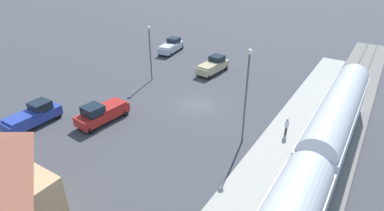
% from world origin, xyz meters
% --- Properties ---
extents(ground_plane, '(200.00, 200.00, 0.00)m').
position_xyz_m(ground_plane, '(0.00, 0.00, 0.00)').
color(ground_plane, '#424247').
extents(railway_track, '(4.80, 70.00, 0.30)m').
position_xyz_m(railway_track, '(-14.00, 0.00, 0.09)').
color(railway_track, slate).
rests_on(railway_track, ground).
extents(platform, '(3.20, 46.00, 0.30)m').
position_xyz_m(platform, '(-10.00, 0.00, 0.15)').
color(platform, '#A8A399').
rests_on(platform, ground).
extents(pedestrian_on_platform, '(0.36, 0.36, 1.71)m').
position_xyz_m(pedestrian_on_platform, '(-10.23, 1.20, 1.28)').
color(pedestrian_on_platform, '#333338').
rests_on(pedestrian_on_platform, platform).
extents(pickup_blue, '(2.03, 5.43, 2.14)m').
position_xyz_m(pickup_blue, '(11.24, 12.11, 1.03)').
color(pickup_blue, '#283D9E').
rests_on(pickup_blue, ground).
extents(pickup_silver, '(2.70, 5.62, 2.14)m').
position_xyz_m(pickup_silver, '(13.09, -13.38, 1.03)').
color(pickup_silver, silver).
rests_on(pickup_silver, ground).
extents(pickup_red, '(2.44, 5.56, 2.14)m').
position_xyz_m(pickup_red, '(6.06, 8.13, 1.03)').
color(pickup_red, red).
rests_on(pickup_red, ground).
extents(pickup_tan, '(2.39, 5.54, 2.14)m').
position_xyz_m(pickup_tan, '(3.16, -9.33, 1.03)').
color(pickup_tan, '#C6B284').
rests_on(pickup_tan, ground).
extents(light_pole_near_platform, '(0.44, 0.44, 8.68)m').
position_xyz_m(light_pole_near_platform, '(-7.20, 3.99, 5.38)').
color(light_pole_near_platform, '#515156').
rests_on(light_pole_near_platform, ground).
extents(light_pole_lot_center, '(0.44, 0.44, 6.99)m').
position_xyz_m(light_pole_lot_center, '(8.62, -2.85, 4.46)').
color(light_pole_lot_center, '#515156').
rests_on(light_pole_lot_center, ground).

